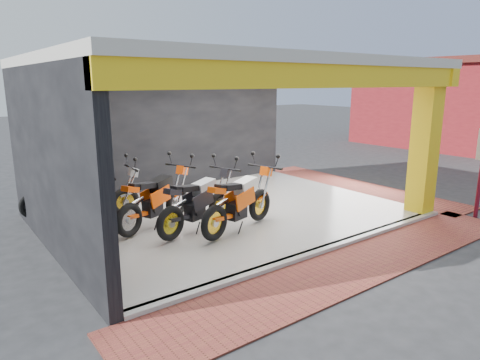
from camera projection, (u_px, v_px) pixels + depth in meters
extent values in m
plane|color=#2D2D30|center=(286.00, 238.00, 9.01)|extent=(80.00, 80.00, 0.00)
cube|color=silver|center=(231.00, 213.00, 10.56)|extent=(8.00, 6.00, 0.10)
cube|color=beige|center=(230.00, 64.00, 9.76)|extent=(8.40, 6.40, 0.20)
cube|color=black|center=(170.00, 132.00, 12.60)|extent=(8.20, 0.20, 3.50)
cube|color=black|center=(48.00, 164.00, 7.79)|extent=(0.20, 6.20, 3.50)
cube|color=yellow|center=(425.00, 144.00, 10.22)|extent=(0.50, 0.50, 3.50)
cube|color=yellow|center=(329.00, 76.00, 7.49)|extent=(8.40, 0.30, 0.40)
cube|color=yellow|center=(345.00, 78.00, 12.16)|extent=(0.30, 6.40, 0.40)
cube|color=silver|center=(322.00, 250.00, 8.20)|extent=(8.00, 0.20, 0.10)
cube|color=brown|center=(355.00, 266.00, 7.60)|extent=(9.00, 1.40, 0.03)
cube|color=brown|center=(356.00, 186.00, 13.36)|extent=(1.40, 7.00, 0.03)
cube|color=#3F1E14|center=(427.00, 128.00, 19.84)|extent=(0.06, 1.00, 2.20)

